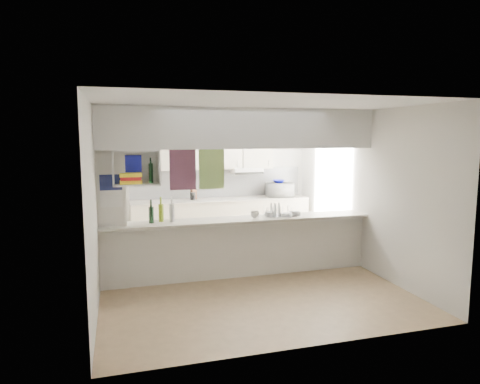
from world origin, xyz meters
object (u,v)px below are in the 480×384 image
object	(u,v)px
microwave	(280,190)
dish_rack	(278,211)
bowl	(278,181)
wine_bottles	(162,213)

from	to	relation	value
microwave	dish_rack	bearing A→B (deg)	76.59
bowl	microwave	bearing A→B (deg)	31.83
microwave	bowl	xyz separation A→B (m)	(-0.04, -0.02, 0.18)
microwave	dish_rack	distance (m)	2.22
bowl	wine_bottles	world-z (taller)	wine_bottles
microwave	dish_rack	xyz separation A→B (m)	(-0.83, -2.06, -0.06)
dish_rack	wine_bottles	distance (m)	1.82
dish_rack	wine_bottles	bearing A→B (deg)	-170.52
microwave	wine_bottles	distance (m)	3.33
wine_bottles	microwave	bearing A→B (deg)	37.32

